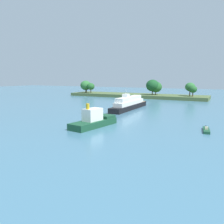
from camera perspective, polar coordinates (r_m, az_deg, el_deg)
The scene contains 4 objects.
treeline_island at distance 121.28m, azimuth 5.56°, elevation 4.97°, with size 73.79×16.42×9.35m.
white_riverboat at distance 74.66m, azimuth 4.44°, elevation 2.11°, with size 3.84×23.94×6.67m.
tugboat at distance 48.31m, azimuth -4.55°, elevation -2.13°, with size 5.51×12.20×5.15m.
small_motorboat at distance 47.70m, azimuth 22.83°, elevation -4.23°, with size 1.80×5.44×0.99m.
Camera 1 is at (36.11, -18.97, 10.44)m, focal length 36.00 mm.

